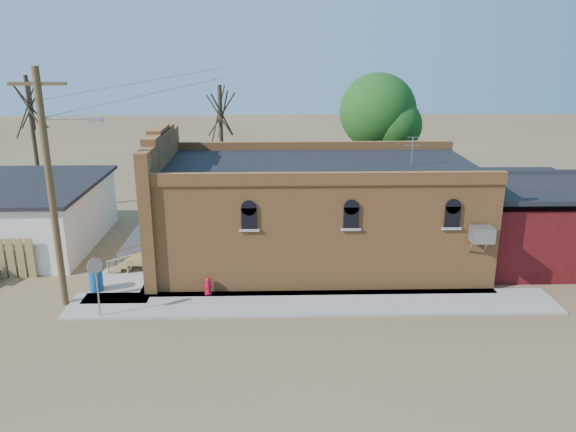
{
  "coord_description": "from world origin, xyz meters",
  "views": [
    {
      "loc": [
        -0.02,
        -18.92,
        9.8
      ],
      "look_at": [
        0.6,
        4.8,
        2.4
      ],
      "focal_mm": 35.0,
      "sensor_mm": 36.0,
      "label": 1
    }
  ],
  "objects_px": {
    "fire_hydrant": "(208,286)",
    "trash_barrel": "(96,280)",
    "brick_bar": "(310,213)",
    "utility_pole": "(52,185)",
    "stop_sign": "(96,271)"
  },
  "relations": [
    {
      "from": "fire_hydrant",
      "to": "trash_barrel",
      "type": "relative_size",
      "value": 0.79
    },
    {
      "from": "brick_bar",
      "to": "fire_hydrant",
      "type": "bearing_deg",
      "value": -139.54
    },
    {
      "from": "brick_bar",
      "to": "stop_sign",
      "type": "xyz_separation_m",
      "value": [
        -8.13,
        -5.49,
        -0.48
      ]
    },
    {
      "from": "stop_sign",
      "to": "trash_barrel",
      "type": "xyz_separation_m",
      "value": [
        -0.81,
        2.26,
        -1.35
      ]
    },
    {
      "from": "utility_pole",
      "to": "stop_sign",
      "type": "relative_size",
      "value": 3.88
    },
    {
      "from": "utility_pole",
      "to": "stop_sign",
      "type": "xyz_separation_m",
      "value": [
        1.65,
        -1.2,
        -2.91
      ]
    },
    {
      "from": "fire_hydrant",
      "to": "trash_barrel",
      "type": "bearing_deg",
      "value": 173.96
    },
    {
      "from": "brick_bar",
      "to": "utility_pole",
      "type": "distance_m",
      "value": 10.96
    },
    {
      "from": "fire_hydrant",
      "to": "stop_sign",
      "type": "height_order",
      "value": "stop_sign"
    },
    {
      "from": "utility_pole",
      "to": "trash_barrel",
      "type": "distance_m",
      "value": 4.47
    },
    {
      "from": "brick_bar",
      "to": "trash_barrel",
      "type": "bearing_deg",
      "value": -160.13
    },
    {
      "from": "trash_barrel",
      "to": "utility_pole",
      "type": "bearing_deg",
      "value": -128.47
    },
    {
      "from": "fire_hydrant",
      "to": "stop_sign",
      "type": "xyz_separation_m",
      "value": [
        -3.8,
        -1.8,
        1.44
      ]
    },
    {
      "from": "brick_bar",
      "to": "trash_barrel",
      "type": "height_order",
      "value": "brick_bar"
    },
    {
      "from": "brick_bar",
      "to": "fire_hydrant",
      "type": "xyz_separation_m",
      "value": [
        -4.34,
        -3.7,
        -1.92
      ]
    }
  ]
}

